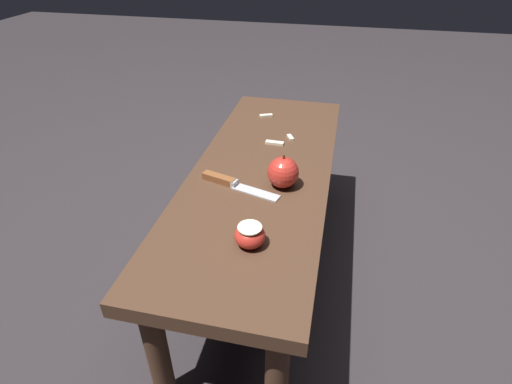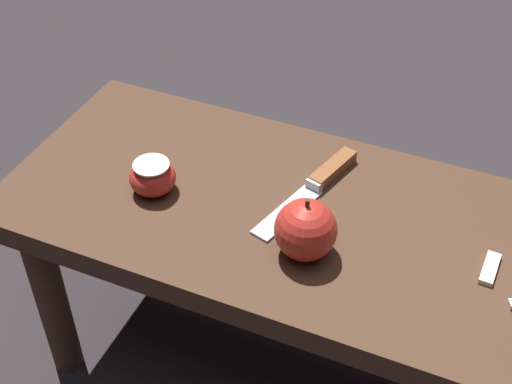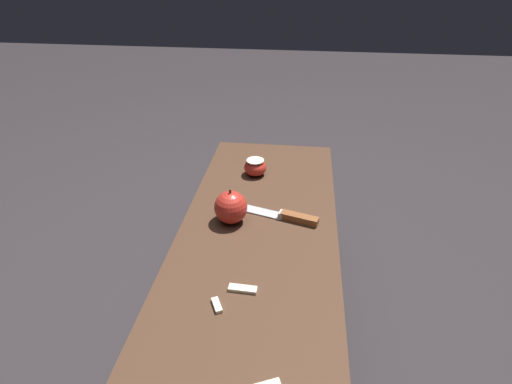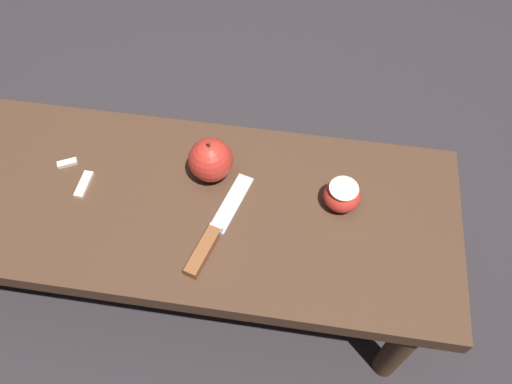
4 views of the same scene
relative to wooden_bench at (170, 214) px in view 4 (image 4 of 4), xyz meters
The scene contains 7 objects.
ground_plane 0.35m from the wooden_bench, ahead, with size 8.00×8.00×0.00m, color #2D282B.
wooden_bench is the anchor object (origin of this frame).
knife 0.14m from the wooden_bench, 145.47° to the left, with size 0.09×0.23×0.02m.
apple_whole 0.15m from the wooden_bench, 135.82° to the right, with size 0.09×0.09×0.10m.
apple_cut 0.35m from the wooden_bench, behind, with size 0.07×0.07×0.05m.
apple_slice_center 0.18m from the wooden_bench, ahead, with size 0.02×0.06×0.01m.
apple_slice_near_bowl 0.23m from the wooden_bench, 13.60° to the right, with size 0.04×0.03×0.01m.
Camera 4 is at (-0.25, 0.47, 1.22)m, focal length 35.00 mm.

